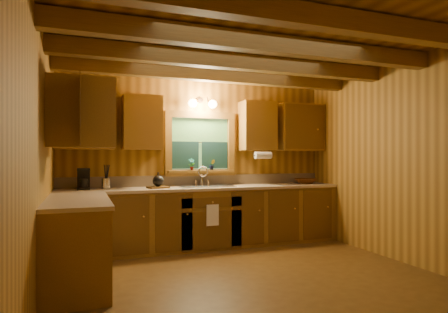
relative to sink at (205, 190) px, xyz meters
The scene contains 20 objects.
room 1.66m from the sink, 90.00° to the right, with size 4.20×4.20×4.20m.
ceiling_beams 2.29m from the sink, 90.00° to the right, with size 4.20×2.54×0.18m.
base_cabinets 0.73m from the sink, 147.14° to the right, with size 4.20×2.22×0.86m.
countertop 0.57m from the sink, 146.97° to the right, with size 4.20×2.24×0.04m.
backsplash 0.31m from the sink, 90.00° to the left, with size 4.20×0.02×0.16m, color tan.
dishwasher_panel 1.79m from the sink, 147.88° to the right, with size 0.02×0.60×0.80m, color white.
upper_cabinets 1.15m from the sink, 162.32° to the right, with size 4.19×1.77×0.78m.
window 0.72m from the sink, 90.00° to the left, with size 1.12×0.08×1.00m.
window_sill 0.34m from the sink, 90.00° to the left, with size 1.06×0.14×0.04m, color brown.
wall_sconce 1.32m from the sink, 90.00° to the left, with size 0.45×0.21×0.17m.
paper_towel_roll 1.06m from the sink, ahead, with size 0.11×0.11×0.27m, color white.
dish_towel 0.48m from the sink, 90.00° to the right, with size 0.18×0.01×0.30m, color white.
sink is the anchor object (origin of this frame).
coffee_maker 1.73m from the sink, behind, with size 0.16×0.21×0.29m.
utensil_crock 1.43m from the sink, behind, with size 0.12×0.12×0.34m.
cutting_board 0.73m from the sink, behind, with size 0.28×0.20×0.03m, color #553812.
teakettle 0.74m from the sink, behind, with size 0.16×0.16×0.20m.
wicker_basket 1.75m from the sink, ahead, with size 0.36×0.36×0.09m, color #48230C.
potted_plant_left 0.45m from the sink, 131.07° to the left, with size 0.10×0.07×0.19m, color #553812.
potted_plant_right 0.46m from the sink, 50.32° to the left, with size 0.09×0.07×0.16m, color #553812.
Camera 1 is at (-1.74, -3.91, 1.35)m, focal length 30.93 mm.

